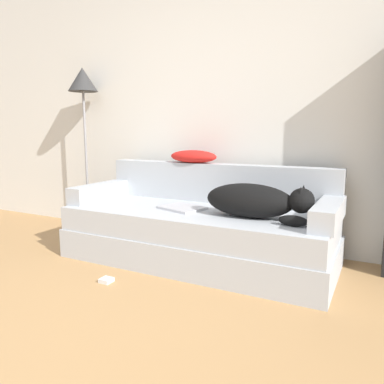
# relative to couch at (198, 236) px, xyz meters

# --- Properties ---
(wall_back) EXTENTS (7.03, 0.06, 2.70)m
(wall_back) POSITION_rel_couch_xyz_m (-0.01, 0.58, 1.15)
(wall_back) COLOR silver
(wall_back) RESTS_ON ground_plane
(couch) EXTENTS (2.04, 0.86, 0.40)m
(couch) POSITION_rel_couch_xyz_m (0.00, 0.00, 0.00)
(couch) COLOR #B2B7BC
(couch) RESTS_ON ground_plane
(couch_backrest) EXTENTS (2.00, 0.15, 0.32)m
(couch_backrest) POSITION_rel_couch_xyz_m (0.00, 0.36, 0.37)
(couch_backrest) COLOR #B2B7BC
(couch_backrest) RESTS_ON couch
(couch_arm_left) EXTENTS (0.15, 0.67, 0.14)m
(couch_arm_left) POSITION_rel_couch_xyz_m (-0.95, -0.01, 0.28)
(couch_arm_left) COLOR #B2B7BC
(couch_arm_left) RESTS_ON couch
(couch_arm_right) EXTENTS (0.15, 0.67, 0.14)m
(couch_arm_right) POSITION_rel_couch_xyz_m (0.95, -0.01, 0.28)
(couch_arm_right) COLOR #B2B7BC
(couch_arm_right) RESTS_ON couch
(dog) EXTENTS (0.75, 0.27, 0.25)m
(dog) POSITION_rel_couch_xyz_m (0.48, -0.07, 0.33)
(dog) COLOR black
(dog) RESTS_ON couch
(laptop) EXTENTS (0.38, 0.33, 0.02)m
(laptop) POSITION_rel_couch_xyz_m (-0.12, -0.04, 0.21)
(laptop) COLOR #B7B7BC
(laptop) RESTS_ON couch
(throw_pillow) EXTENTS (0.43, 0.21, 0.11)m
(throw_pillow) POSITION_rel_couch_xyz_m (-0.22, 0.35, 0.58)
(throw_pillow) COLOR red
(throw_pillow) RESTS_ON couch_backrest
(floor_lamp) EXTENTS (0.29, 0.29, 1.61)m
(floor_lamp) POSITION_rel_couch_xyz_m (-1.45, 0.37, 1.18)
(floor_lamp) COLOR gray
(floor_lamp) RESTS_ON ground_plane
(power_adapter) EXTENTS (0.08, 0.08, 0.03)m
(power_adapter) POSITION_rel_couch_xyz_m (-0.35, -0.66, -0.19)
(power_adapter) COLOR silver
(power_adapter) RESTS_ON ground_plane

